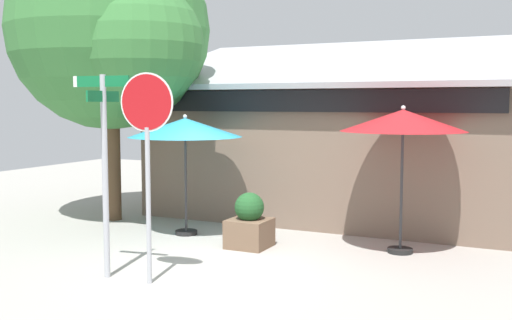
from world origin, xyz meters
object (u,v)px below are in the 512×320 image
street_sign_post (104,155)px  shade_tree (115,33)px  patio_umbrella_teal_left (185,129)px  stop_sign (147,135)px  sidewalk_planter (250,224)px  patio_umbrella_crimson_center (403,122)px

street_sign_post → shade_tree: (-2.61, 3.55, 2.27)m
patio_umbrella_teal_left → shade_tree: shade_tree is taller
stop_sign → shade_tree: bearing=133.7°
street_sign_post → sidewalk_planter: bearing=67.3°
stop_sign → patio_umbrella_crimson_center: bearing=49.5°
patio_umbrella_teal_left → patio_umbrella_crimson_center: (4.18, 0.37, 0.18)m
patio_umbrella_teal_left → patio_umbrella_crimson_center: patio_umbrella_crimson_center is taller
patio_umbrella_crimson_center → sidewalk_planter: bearing=-163.0°
stop_sign → sidewalk_planter: size_ratio=3.03×
street_sign_post → patio_umbrella_crimson_center: (3.66, 3.41, 0.44)m
sidewalk_planter → patio_umbrella_crimson_center: bearing=17.0°
stop_sign → shade_tree: size_ratio=0.48×
street_sign_post → patio_umbrella_teal_left: size_ratio=1.27×
patio_umbrella_crimson_center → sidewalk_planter: size_ratio=2.56×
stop_sign → patio_umbrella_crimson_center: (2.89, 3.39, 0.14)m
stop_sign → sidewalk_planter: (0.33, 2.61, -1.72)m
sidewalk_planter → street_sign_post: bearing=-112.7°
stop_sign → sidewalk_planter: bearing=82.8°
shade_tree → patio_umbrella_crimson_center: bearing=-1.3°
stop_sign → patio_umbrella_teal_left: 3.29m
patio_umbrella_crimson_center → sidewalk_planter: 3.26m
shade_tree → sidewalk_planter: shade_tree is taller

